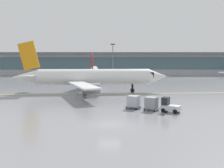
{
  "coord_description": "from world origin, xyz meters",
  "views": [
    {
      "loc": [
        0.03,
        -31.24,
        7.81
      ],
      "look_at": [
        0.44,
        16.67,
        3.0
      ],
      "focal_mm": 44.04,
      "sensor_mm": 36.0,
      "label": 1
    }
  ],
  "objects": [
    {
      "name": "gate_airplane_1",
      "position": [
        -5.63,
        66.33,
        2.68
      ],
      "size": [
        25.06,
        26.88,
        8.93
      ],
      "rotation": [
        0.0,
        0.0,
        1.59
      ],
      "color": "silver",
      "rests_on": "ground_plane"
    },
    {
      "name": "baggage_tug",
      "position": [
        8.4,
        6.75,
        0.89
      ],
      "size": [
        2.95,
        2.56,
        2.1
      ],
      "rotation": [
        0.0,
        0.0,
        -0.53
      ],
      "color": "silver",
      "rests_on": "ground_plane"
    },
    {
      "name": "cargo_dolly_lead",
      "position": [
        6.1,
        8.1,
        1.05
      ],
      "size": [
        2.62,
        2.44,
        1.94
      ],
      "rotation": [
        0.0,
        0.0,
        -0.53
      ],
      "color": "#595B60",
      "rests_on": "ground_plane"
    },
    {
      "name": "taxiing_regional_jet",
      "position": [
        -3.85,
        27.87,
        3.34
      ],
      "size": [
        33.61,
        31.22,
        11.13
      ],
      "rotation": [
        0.0,
        0.0,
        0.06
      ],
      "color": "white",
      "rests_on": "ground_plane"
    },
    {
      "name": "apron_light_mast_1",
      "position": [
        1.31,
        81.66,
        7.19
      ],
      "size": [
        1.8,
        0.36,
        13.02
      ],
      "color": "gray",
      "rests_on": "ground_plane"
    },
    {
      "name": "taxiway_centreline_stripe",
      "position": [
        -3.41,
        25.9,
        0.0
      ],
      "size": [
        109.84,
        6.58,
        0.01
      ],
      "primitive_type": "cube",
      "rotation": [
        0.0,
        0.0,
        0.06
      ],
      "color": "yellow",
      "rests_on": "ground_plane"
    },
    {
      "name": "terminal_concourse",
      "position": [
        0.0,
        88.21,
        4.92
      ],
      "size": [
        211.09,
        11.0,
        9.6
      ],
      "color": "#B2B7BC",
      "rests_on": "ground_plane"
    },
    {
      "name": "ground_plane",
      "position": [
        0.0,
        0.0,
        0.0
      ],
      "size": [
        400.0,
        400.0,
        0.0
      ],
      "primitive_type": "plane",
      "color": "gray"
    },
    {
      "name": "cargo_dolly_trailing",
      "position": [
        3.6,
        9.56,
        1.05
      ],
      "size": [
        2.62,
        2.44,
        1.94
      ],
      "rotation": [
        0.0,
        0.0,
        -0.53
      ],
      "color": "#595B60",
      "rests_on": "ground_plane"
    }
  ]
}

